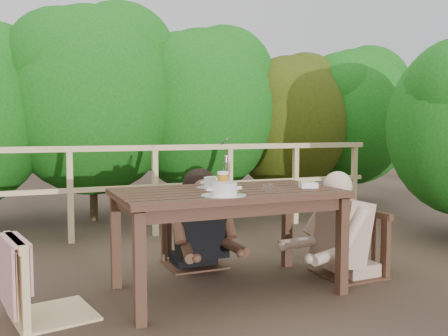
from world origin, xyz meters
name	(u,v)px	position (x,y,z in m)	size (l,w,h in m)	color
ground	(227,291)	(0.00, 0.00, 0.00)	(60.00, 60.00, 0.00)	#503B2D
table	(227,241)	(0.00, 0.00, 0.37)	(1.58, 0.89, 0.73)	#3E2519
chair_left	(51,238)	(-1.20, -0.01, 0.50)	(0.50, 0.50, 1.00)	#E4C286
chair_far	(194,209)	(0.00, 0.72, 0.49)	(0.49, 0.49, 0.99)	#3E2519
chair_right	(349,215)	(1.07, -0.03, 0.49)	(0.49, 0.49, 0.98)	#3E2519
woman	(193,191)	(0.00, 0.74, 0.65)	(0.52, 0.65, 1.30)	black
diner_right	(353,189)	(1.10, -0.03, 0.70)	(0.56, 0.69, 1.40)	tan
railing	(155,191)	(0.00, 2.00, 0.51)	(5.60, 0.10, 1.01)	#E4C286
hedge_row	(160,76)	(0.40, 3.20, 1.90)	(6.60, 1.60, 3.80)	#165713
soup_near	(224,190)	(-0.14, -0.27, 0.78)	(0.30, 0.30, 0.10)	white
soup_far	(215,183)	(-0.02, 0.18, 0.78)	(0.27, 0.27, 0.09)	silver
bread_roll	(230,190)	(-0.07, -0.21, 0.77)	(0.13, 0.10, 0.07)	#A3622E
beer_glass	(223,182)	(-0.06, -0.07, 0.81)	(0.08, 0.08, 0.15)	orange
bottle	(226,172)	(0.07, 0.18, 0.86)	(0.06, 0.06, 0.25)	silver
tumbler	(268,189)	(0.19, -0.27, 0.77)	(0.07, 0.07, 0.08)	silver
butter_tub	(308,186)	(0.60, -0.14, 0.76)	(0.13, 0.09, 0.06)	white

